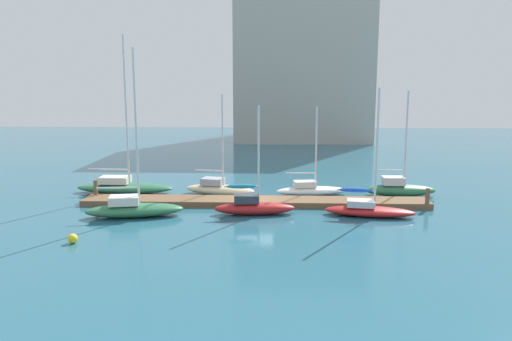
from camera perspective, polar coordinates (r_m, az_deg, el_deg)
The scene contains 13 objects.
ground_plane at distance 33.87m, azimuth -0.13°, elevation -3.92°, with size 120.00×120.00×0.00m, color #286075.
dock_pier at distance 33.82m, azimuth -0.13°, elevation -3.60°, with size 23.48×2.21×0.39m, color brown.
dock_piling_near_end at distance 36.86m, azimuth -17.98°, elevation -2.14°, with size 0.28×0.28×1.42m, color brown.
dock_piling_far_end at distance 34.24m, azimuth 19.15°, elevation -3.11°, with size 0.28×0.28×1.42m, color brown.
sailboat_0 at distance 38.57m, azimuth -15.02°, elevation -1.70°, with size 7.35×2.19×11.63m.
sailboat_1 at distance 31.62m, azimuth -13.96°, elevation -4.17°, with size 6.23×2.97×10.25m.
sailboat_2 at distance 36.83m, azimuth -4.29°, elevation -2.01°, with size 5.57×2.84×7.41m.
sailboat_3 at distance 31.21m, azimuth -0.33°, elevation -4.08°, with size 5.21×1.80×6.84m.
sailboat_4 at distance 36.77m, azimuth 6.35°, elevation -2.15°, with size 5.44×2.14×6.53m.
sailboat_5 at distance 31.62m, azimuth 12.81°, elevation -4.29°, with size 5.75×2.42×7.90m.
sailboat_6 at distance 37.75m, azimuth 16.17°, elevation -1.99°, with size 5.16×1.74×7.67m.
mooring_buoy_yellow at distance 27.45m, azimuth -20.39°, elevation -7.37°, with size 0.51×0.51×0.51m, color yellow.
harbor_building_distant at distance 73.58m, azimuth 5.32°, elevation 12.12°, with size 18.98×13.66×21.85m, color #ADA89E.
Camera 1 is at (1.33, -32.85, 8.15)m, focal length 34.69 mm.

